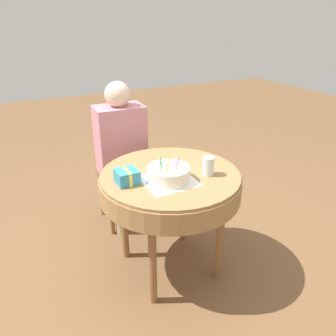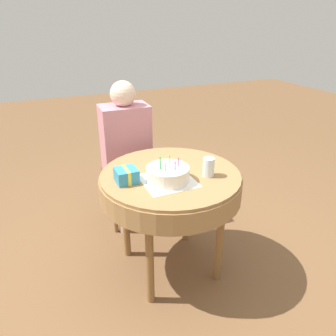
# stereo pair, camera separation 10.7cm
# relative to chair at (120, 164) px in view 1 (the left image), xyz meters

# --- Properties ---
(ground_plane) EXTENTS (12.00, 12.00, 0.00)m
(ground_plane) POSITION_rel_chair_xyz_m (0.07, -0.80, -0.52)
(ground_plane) COLOR brown
(dining_table) EXTENTS (0.92, 0.92, 0.76)m
(dining_table) POSITION_rel_chair_xyz_m (0.07, -0.80, 0.15)
(dining_table) COLOR #9E7547
(dining_table) RESTS_ON ground_plane
(chair) EXTENTS (0.40, 0.40, 0.96)m
(chair) POSITION_rel_chair_xyz_m (0.00, 0.00, 0.00)
(chair) COLOR brown
(chair) RESTS_ON ground_plane
(person) EXTENTS (0.39, 0.36, 1.23)m
(person) POSITION_rel_chair_xyz_m (-0.00, -0.09, 0.23)
(person) COLOR beige
(person) RESTS_ON ground_plane
(napkin) EXTENTS (0.31, 0.31, 0.00)m
(napkin) POSITION_rel_chair_xyz_m (0.01, -0.89, 0.24)
(napkin) COLOR white
(napkin) RESTS_ON dining_table
(birthday_cake) EXTENTS (0.26, 0.26, 0.15)m
(birthday_cake) POSITION_rel_chair_xyz_m (0.01, -0.89, 0.29)
(birthday_cake) COLOR white
(birthday_cake) RESTS_ON dining_table
(drinking_glass) EXTENTS (0.07, 0.07, 0.12)m
(drinking_glass) POSITION_rel_chair_xyz_m (0.28, -0.93, 0.30)
(drinking_glass) COLOR silver
(drinking_glass) RESTS_ON dining_table
(gift_box) EXTENTS (0.13, 0.13, 0.09)m
(gift_box) POSITION_rel_chair_xyz_m (-0.22, -0.80, 0.28)
(gift_box) COLOR teal
(gift_box) RESTS_ON dining_table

